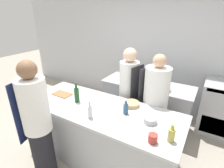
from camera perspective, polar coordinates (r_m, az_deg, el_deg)
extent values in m
plane|color=#A89E8E|center=(3.14, -3.53, -22.08)|extent=(16.00, 16.00, 0.00)
cube|color=silver|center=(4.22, 12.71, 11.24)|extent=(8.00, 0.06, 2.80)
cube|color=#A8AAAF|center=(2.85, -3.75, -15.93)|extent=(2.31, 0.89, 0.86)
cube|color=#B7BABC|center=(2.59, -4.01, -8.12)|extent=(2.40, 0.93, 0.04)
cube|color=#A8AAAF|center=(3.66, 10.93, -6.71)|extent=(1.68, 0.63, 0.86)
cube|color=#A8AAAF|center=(3.46, 11.49, -0.19)|extent=(1.75, 0.65, 0.04)
cube|color=#A8AAAF|center=(3.95, 32.12, -6.68)|extent=(0.73, 0.70, 1.00)
cube|color=black|center=(3.76, 31.32, -12.00)|extent=(0.59, 0.01, 0.35)
cylinder|color=black|center=(2.77, -21.43, -20.14)|extent=(0.29, 0.29, 0.79)
cylinder|color=white|center=(2.35, -24.05, -6.51)|extent=(0.35, 0.35, 0.71)
cube|color=#19234C|center=(2.51, -26.84, -7.73)|extent=(0.09, 0.32, 0.82)
sphere|color=brown|center=(2.18, -26.00, 4.24)|extent=(0.22, 0.22, 0.22)
cylinder|color=black|center=(3.33, 5.10, -10.54)|extent=(0.28, 0.28, 0.77)
cylinder|color=white|center=(3.00, 5.57, 1.02)|extent=(0.33, 0.33, 0.67)
cube|color=#2D2D33|center=(2.94, 8.01, -1.57)|extent=(0.09, 0.31, 0.79)
sphere|color=beige|center=(2.86, 5.92, 9.42)|extent=(0.23, 0.23, 0.23)
cylinder|color=black|center=(3.13, 13.02, -13.69)|extent=(0.33, 0.33, 0.76)
cylinder|color=white|center=(2.77, 14.34, -1.56)|extent=(0.39, 0.39, 0.69)
cube|color=#2D2D33|center=(2.92, 11.13, -2.07)|extent=(0.14, 0.35, 0.80)
sphere|color=tan|center=(2.62, 15.29, 7.31)|extent=(0.20, 0.20, 0.20)
cylinder|color=#2D5175|center=(2.41, 4.52, -8.15)|extent=(0.07, 0.07, 0.14)
cylinder|color=#2D5175|center=(2.37, 4.59, -6.11)|extent=(0.03, 0.03, 0.05)
cylinder|color=silver|center=(2.33, -7.22, -8.99)|extent=(0.06, 0.06, 0.17)
cylinder|color=silver|center=(2.27, -7.38, -6.39)|extent=(0.03, 0.03, 0.07)
cylinder|color=#19471E|center=(2.74, -11.43, -3.58)|extent=(0.07, 0.07, 0.22)
cylinder|color=#19471E|center=(2.67, -11.69, -0.59)|extent=(0.03, 0.03, 0.09)
cylinder|color=#B2A84C|center=(2.06, 18.82, -15.55)|extent=(0.08, 0.08, 0.15)
cylinder|color=#B2A84C|center=(1.99, 19.21, -13.15)|extent=(0.03, 0.03, 0.06)
cylinder|color=#B7BABC|center=(2.30, 12.34, -11.44)|extent=(0.17, 0.17, 0.07)
cylinder|color=tan|center=(2.63, 6.34, -6.48)|extent=(0.24, 0.24, 0.06)
cylinder|color=#B2382D|center=(2.01, 13.17, -16.89)|extent=(0.10, 0.10, 0.10)
cube|color=olive|center=(3.07, -15.94, -3.20)|extent=(0.32, 0.19, 0.01)
cylinder|color=#A8AAAF|center=(3.22, 16.32, -0.12)|extent=(0.23, 0.23, 0.20)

